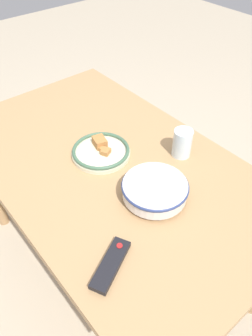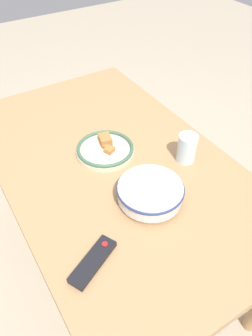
# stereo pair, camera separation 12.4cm
# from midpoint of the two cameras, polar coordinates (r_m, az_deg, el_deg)

# --- Properties ---
(ground_plane) EXTENTS (8.00, 8.00, 0.00)m
(ground_plane) POSITION_cam_midpoint_polar(r_m,az_deg,el_deg) (1.90, 0.20, -15.61)
(ground_plane) COLOR #B7A88E
(dining_table) EXTENTS (1.43, 0.85, 0.74)m
(dining_table) POSITION_cam_midpoint_polar(r_m,az_deg,el_deg) (1.38, 0.27, -1.37)
(dining_table) COLOR tan
(dining_table) RESTS_ON ground_plane
(noodle_bowl) EXTENTS (0.24, 0.24, 0.07)m
(noodle_bowl) POSITION_cam_midpoint_polar(r_m,az_deg,el_deg) (1.15, 7.32, -4.35)
(noodle_bowl) COLOR silver
(noodle_bowl) RESTS_ON dining_table
(food_plate) EXTENTS (0.24, 0.24, 0.05)m
(food_plate) POSITION_cam_midpoint_polar(r_m,az_deg,el_deg) (1.35, -0.95, 3.20)
(food_plate) COLOR beige
(food_plate) RESTS_ON dining_table
(tv_remote) EXTENTS (0.13, 0.19, 0.02)m
(tv_remote) POSITION_cam_midpoint_polar(r_m,az_deg,el_deg) (1.02, -2.15, -16.16)
(tv_remote) COLOR black
(tv_remote) RESTS_ON dining_table
(drinking_glass) EXTENTS (0.08, 0.08, 0.12)m
(drinking_glass) POSITION_cam_midpoint_polar(r_m,az_deg,el_deg) (1.32, 13.22, 3.27)
(drinking_glass) COLOR silver
(drinking_glass) RESTS_ON dining_table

